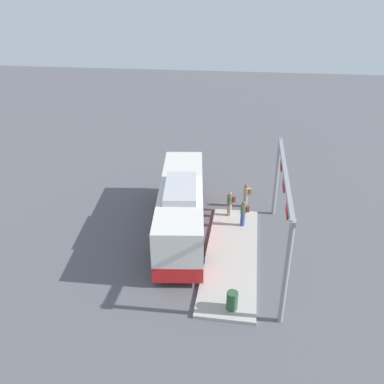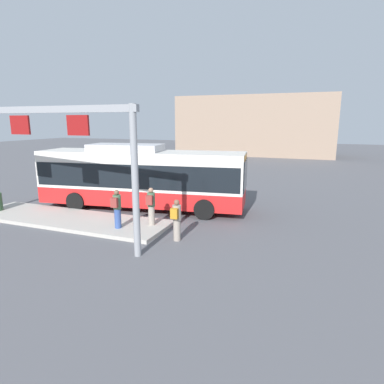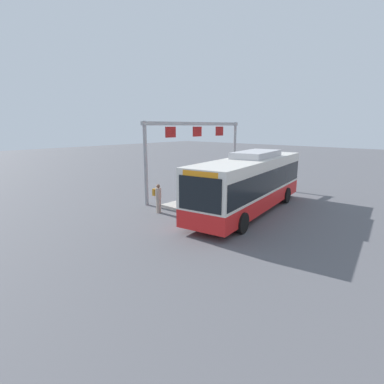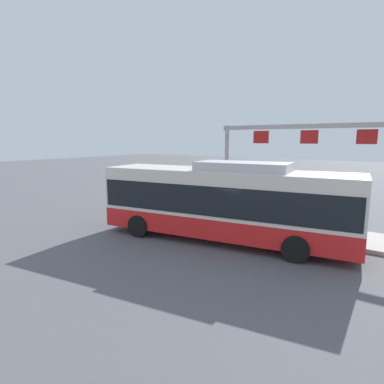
{
  "view_description": "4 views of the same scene",
  "coord_description": "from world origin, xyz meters",
  "px_view_note": "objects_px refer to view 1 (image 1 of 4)",
  "views": [
    {
      "loc": [
        -20.07,
        -3.75,
        12.75
      ],
      "look_at": [
        2.16,
        -0.3,
        1.59
      ],
      "focal_mm": 36.28,
      "sensor_mm": 36.0,
      "label": 1
    },
    {
      "loc": [
        8.61,
        -14.98,
        4.64
      ],
      "look_at": [
        3.34,
        -1.19,
        1.42
      ],
      "focal_mm": 30.46,
      "sensor_mm": 36.0,
      "label": 2
    },
    {
      "loc": [
        15.08,
        8.92,
        4.91
      ],
      "look_at": [
        3.37,
        -1.46,
        1.5
      ],
      "focal_mm": 28.52,
      "sensor_mm": 36.0,
      "label": 3
    },
    {
      "loc": [
        -6.69,
        12.0,
        4.4
      ],
      "look_at": [
        2.04,
        -0.53,
        1.89
      ],
      "focal_mm": 30.35,
      "sensor_mm": 36.0,
      "label": 4
    }
  ],
  "objects_px": {
    "person_waiting_near": "(230,203)",
    "person_waiting_mid": "(244,213)",
    "bus_main": "(182,204)",
    "person_boarding": "(246,195)",
    "trash_bin": "(232,301)"
  },
  "relations": [
    {
      "from": "person_waiting_mid",
      "to": "trash_bin",
      "type": "relative_size",
      "value": 1.86
    },
    {
      "from": "bus_main",
      "to": "person_waiting_mid",
      "type": "relative_size",
      "value": 6.67
    },
    {
      "from": "bus_main",
      "to": "trash_bin",
      "type": "xyz_separation_m",
      "value": [
        -6.48,
        -3.48,
        -1.2
      ]
    },
    {
      "from": "person_waiting_mid",
      "to": "trash_bin",
      "type": "bearing_deg",
      "value": 79.75
    },
    {
      "from": "bus_main",
      "to": "person_waiting_near",
      "type": "bearing_deg",
      "value": -61.89
    },
    {
      "from": "person_boarding",
      "to": "person_waiting_near",
      "type": "xyz_separation_m",
      "value": [
        -1.64,
        0.99,
        0.16
      ]
    },
    {
      "from": "person_boarding",
      "to": "person_waiting_near",
      "type": "distance_m",
      "value": 1.93
    },
    {
      "from": "person_boarding",
      "to": "trash_bin",
      "type": "bearing_deg",
      "value": 85.67
    },
    {
      "from": "person_boarding",
      "to": "person_waiting_near",
      "type": "height_order",
      "value": "person_waiting_near"
    },
    {
      "from": "person_waiting_near",
      "to": "trash_bin",
      "type": "distance_m",
      "value": 8.57
    },
    {
      "from": "person_waiting_mid",
      "to": "trash_bin",
      "type": "xyz_separation_m",
      "value": [
        -7.39,
        0.22,
        -0.44
      ]
    },
    {
      "from": "trash_bin",
      "to": "person_boarding",
      "type": "bearing_deg",
      "value": -1.77
    },
    {
      "from": "bus_main",
      "to": "person_boarding",
      "type": "bearing_deg",
      "value": -53.85
    },
    {
      "from": "person_waiting_near",
      "to": "person_waiting_mid",
      "type": "xyz_separation_m",
      "value": [
        -1.14,
        -0.9,
        0.0
      ]
    },
    {
      "from": "bus_main",
      "to": "person_waiting_mid",
      "type": "bearing_deg",
      "value": -84.37
    }
  ]
}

